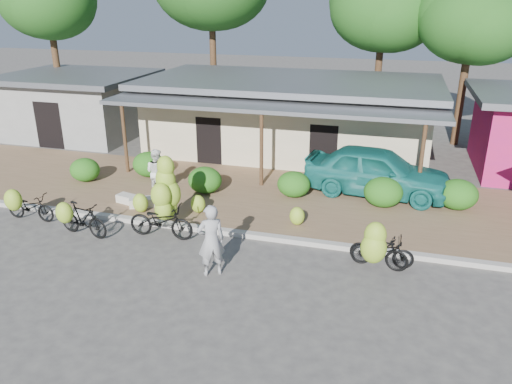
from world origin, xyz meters
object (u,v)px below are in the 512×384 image
at_px(bike_far_right, 382,251).
at_px(teal_van, 377,171).
at_px(vendor, 211,240).
at_px(bike_right, 377,248).
at_px(sack_near, 142,202).
at_px(sack_far, 128,199).
at_px(tree_near_right, 468,19).
at_px(bike_left, 81,218).
at_px(bike_far_left, 28,206).
at_px(bike_center, 163,207).
at_px(tree_center_right, 380,6).
at_px(bystander, 157,172).

xyz_separation_m(bike_far_right, teal_van, (-0.48, 5.00, 0.55)).
bearing_deg(bike_far_right, vendor, 109.44).
height_order(bike_right, sack_near, bike_right).
height_order(sack_far, vendor, vendor).
height_order(tree_near_right, bike_right, tree_near_right).
xyz_separation_m(bike_left, sack_near, (0.76, 2.34, -0.32)).
distance_m(bike_far_left, sack_near, 3.56).
bearing_deg(sack_near, bike_right, -14.66).
bearing_deg(bike_right, tree_near_right, 0.03).
bearing_deg(bike_left, sack_far, 6.71).
height_order(bike_center, bike_far_right, bike_center).
bearing_deg(tree_near_right, sack_near, -132.51).
bearing_deg(bike_right, tree_center_right, 16.03).
relative_size(tree_near_right, bike_center, 3.19).
bearing_deg(sack_near, bystander, 90.07).
bearing_deg(bike_right, sack_near, 87.06).
bearing_deg(sack_near, tree_near_right, 47.49).
bearing_deg(bike_left, bike_far_left, 87.18).
xyz_separation_m(bike_right, bike_far_right, (0.14, 0.35, -0.26)).
bearing_deg(bike_right, bike_far_right, -10.72).
bearing_deg(sack_near, teal_van, 23.84).
relative_size(bike_far_right, vendor, 0.86).
bearing_deg(tree_center_right, tree_near_right, -26.57).
xyz_separation_m(bike_right, vendor, (-4.06, -1.28, 0.28)).
height_order(vendor, teal_van, vendor).
xyz_separation_m(tree_near_right, bike_far_right, (-2.68, -13.29, -5.37)).
relative_size(bike_far_left, bike_right, 1.05).
height_order(tree_center_right, tree_near_right, tree_center_right).
xyz_separation_m(tree_near_right, teal_van, (-3.15, -8.29, -4.82)).
bearing_deg(sack_near, vendor, -41.55).
relative_size(bike_far_right, sack_far, 2.21).
relative_size(tree_near_right, bike_left, 4.19).
xyz_separation_m(bike_far_right, bystander, (-7.95, 2.87, 0.52)).
height_order(bike_far_left, teal_van, teal_van).
bearing_deg(teal_van, bike_far_right, -168.47).
distance_m(tree_near_right, sack_near, 16.67).
bearing_deg(tree_near_right, tree_center_right, 153.43).
bearing_deg(tree_center_right, bystander, -118.11).
bearing_deg(vendor, bystander, -82.86).
relative_size(bystander, teal_van, 0.33).
height_order(sack_near, sack_far, sack_near).
relative_size(bike_left, sack_near, 2.13).
xyz_separation_m(tree_center_right, bike_far_right, (1.32, -15.29, -5.87)).
xyz_separation_m(tree_center_right, bike_right, (1.18, -15.64, -5.61)).
distance_m(bike_center, bike_right, 6.29).
distance_m(tree_center_right, teal_van, 11.62).
bearing_deg(vendor, tree_near_right, -147.42).
bearing_deg(bike_center, bystander, 29.39).
height_order(bike_center, bystander, bike_center).
bearing_deg(teal_van, bike_far_left, 122.10).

